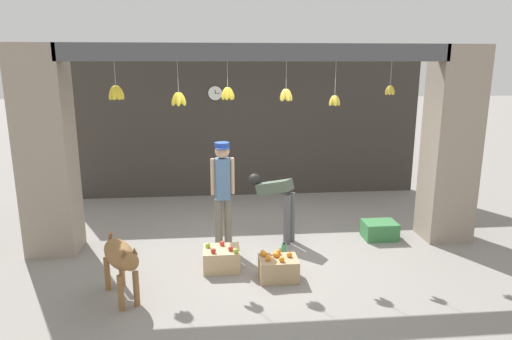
# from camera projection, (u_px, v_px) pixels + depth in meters

# --- Properties ---
(ground_plane) EXTENTS (60.00, 60.00, 0.00)m
(ground_plane) POSITION_uv_depth(u_px,v_px,m) (259.00, 251.00, 6.75)
(ground_plane) COLOR gray
(shop_back_wall) EXTENTS (7.27, 0.12, 2.98)m
(shop_back_wall) POSITION_uv_depth(u_px,v_px,m) (244.00, 124.00, 9.34)
(shop_back_wall) COLOR #38332D
(shop_back_wall) RESTS_ON ground_plane
(shop_pillar_left) EXTENTS (0.70, 0.60, 2.98)m
(shop_pillar_left) POSITION_uv_depth(u_px,v_px,m) (47.00, 152.00, 6.43)
(shop_pillar_left) COLOR gray
(shop_pillar_left) RESTS_ON ground_plane
(shop_pillar_right) EXTENTS (0.70, 0.60, 2.98)m
(shop_pillar_right) POSITION_uv_depth(u_px,v_px,m) (451.00, 145.00, 6.97)
(shop_pillar_right) COLOR gray
(shop_pillar_right) RESTS_ON ground_plane
(storefront_awning) EXTENTS (5.37, 0.30, 0.86)m
(storefront_awning) POSITION_uv_depth(u_px,v_px,m) (255.00, 56.00, 6.21)
(storefront_awning) COLOR #4C4C51
(dog) EXTENTS (0.63, 1.00, 0.77)m
(dog) POSITION_uv_depth(u_px,v_px,m) (121.00, 257.00, 5.26)
(dog) COLOR olive
(dog) RESTS_ON ground_plane
(shopkeeper) EXTENTS (0.34, 0.27, 1.63)m
(shopkeeper) POSITION_uv_depth(u_px,v_px,m) (223.00, 189.00, 6.55)
(shopkeeper) COLOR #6B665B
(shopkeeper) RESTS_ON ground_plane
(worker_stooping) EXTENTS (0.69, 0.59, 1.02)m
(worker_stooping) POSITION_uv_depth(u_px,v_px,m) (278.00, 199.00, 7.03)
(worker_stooping) COLOR #56565B
(worker_stooping) RESTS_ON ground_plane
(fruit_crate_oranges) EXTENTS (0.49, 0.38, 0.35)m
(fruit_crate_oranges) POSITION_uv_depth(u_px,v_px,m) (278.00, 268.00, 5.86)
(fruit_crate_oranges) COLOR tan
(fruit_crate_oranges) RESTS_ON ground_plane
(fruit_crate_apples) EXTENTS (0.49, 0.43, 0.35)m
(fruit_crate_apples) POSITION_uv_depth(u_px,v_px,m) (222.00, 258.00, 6.15)
(fruit_crate_apples) COLOR tan
(fruit_crate_apples) RESTS_ON ground_plane
(produce_box_green) EXTENTS (0.51, 0.39, 0.27)m
(produce_box_green) POSITION_uv_depth(u_px,v_px,m) (380.00, 230.00, 7.22)
(produce_box_green) COLOR #387A42
(produce_box_green) RESTS_ON ground_plane
(water_bottle) EXTENTS (0.07, 0.07, 0.25)m
(water_bottle) POSITION_uv_depth(u_px,v_px,m) (284.00, 251.00, 6.46)
(water_bottle) COLOR #38934C
(water_bottle) RESTS_ON ground_plane
(wall_clock) EXTENTS (0.29, 0.03, 0.29)m
(wall_clock) POSITION_uv_depth(u_px,v_px,m) (215.00, 93.00, 9.07)
(wall_clock) COLOR black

